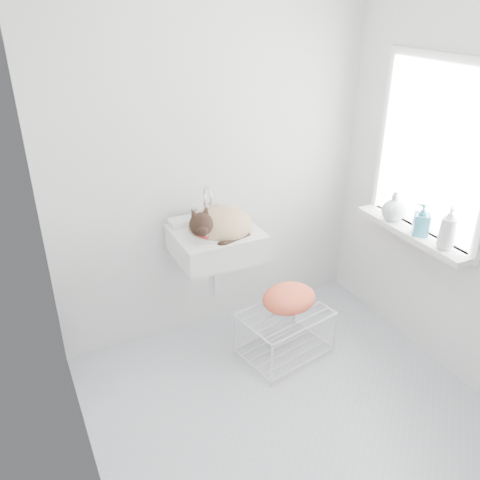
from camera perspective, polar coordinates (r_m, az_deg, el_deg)
name	(u,v)px	position (r m, az deg, el deg)	size (l,w,h in m)	color
floor	(285,404)	(3.15, 5.18, -18.06)	(2.20, 2.00, 0.02)	#B1B7BE
back_wall	(213,156)	(3.27, -3.09, 9.57)	(2.20, 0.02, 2.50)	silver
right_wall	(460,177)	(3.14, 23.76, 6.57)	(0.02, 2.00, 2.50)	silver
left_wall	(59,261)	(2.11, -19.84, -2.23)	(0.02, 2.00, 2.50)	silver
window_glass	(435,151)	(3.22, 21.28, 9.40)	(0.01, 0.80, 1.00)	white
window_frame	(433,151)	(3.21, 21.09, 9.38)	(0.04, 0.90, 1.10)	white
windowsill	(412,233)	(3.35, 18.93, 0.81)	(0.16, 0.88, 0.04)	white
sink	(216,230)	(3.15, -2.75, 1.10)	(0.53, 0.46, 0.21)	white
faucet	(204,200)	(3.25, -4.09, 4.56)	(0.19, 0.14, 0.19)	silver
cat	(219,225)	(3.13, -2.42, 1.68)	(0.43, 0.34, 0.27)	tan
wire_rack	(284,335)	(3.40, 5.08, -10.72)	(0.55, 0.38, 0.33)	silver
towel	(289,304)	(3.32, 5.55, -7.29)	(0.37, 0.26, 0.15)	#E89200
bottle_a	(444,248)	(3.17, 22.18, -0.84)	(0.09, 0.09, 0.22)	white
bottle_b	(419,235)	(3.29, 19.71, 0.59)	(0.09, 0.09, 0.20)	#2B7082
bottle_c	(392,220)	(3.45, 16.89, 2.22)	(0.15, 0.15, 0.20)	silver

